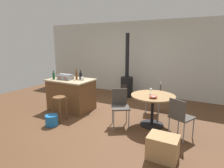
{
  "coord_description": "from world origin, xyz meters",
  "views": [
    {
      "loc": [
        2.66,
        -4.03,
        1.91
      ],
      "look_at": [
        0.49,
        -0.02,
        0.91
      ],
      "focal_mm": 30.03,
      "sensor_mm": 36.0,
      "label": 1
    }
  ],
  "objects": [
    {
      "name": "bottle_0",
      "position": [
        -0.62,
        0.16,
        1.0
      ],
      "size": [
        0.08,
        0.08,
        0.27
      ],
      "color": "black",
      "rests_on": "kitchen_island"
    },
    {
      "name": "wooden_stool",
      "position": [
        -0.6,
        -0.75,
        0.44
      ],
      "size": [
        0.3,
        0.3,
        0.62
      ],
      "color": "brown",
      "rests_on": "ground_plane"
    },
    {
      "name": "toolbox",
      "position": [
        -1.01,
        -0.04,
        0.97
      ],
      "size": [
        0.43,
        0.25,
        0.15
      ],
      "color": "gray",
      "rests_on": "kitchen_island"
    },
    {
      "name": "serving_bowl",
      "position": [
        1.59,
        -0.16,
        0.77
      ],
      "size": [
        0.18,
        0.18,
        0.07
      ],
      "primitive_type": "ellipsoid",
      "color": "#DB6651",
      "rests_on": "dining_table"
    },
    {
      "name": "ground_plane",
      "position": [
        0.0,
        0.0,
        0.0
      ],
      "size": [
        8.8,
        8.8,
        0.0
      ],
      "primitive_type": "plane",
      "color": "brown"
    },
    {
      "name": "wine_glass",
      "position": [
        1.44,
        0.16,
        0.84
      ],
      "size": [
        0.07,
        0.07,
        0.14
      ],
      "color": "silver",
      "rests_on": "dining_table"
    },
    {
      "name": "plastic_bucket",
      "position": [
        -0.56,
        -1.07,
        0.13
      ],
      "size": [
        0.29,
        0.29,
        0.25
      ],
      "primitive_type": "cylinder",
      "color": "blue",
      "rests_on": "ground_plane"
    },
    {
      "name": "cardboard_box",
      "position": [
        2.06,
        -1.12,
        0.2
      ],
      "size": [
        0.5,
        0.39,
        0.4
      ],
      "primitive_type": "cube",
      "rotation": [
        0.0,
        0.0,
        0.0
      ],
      "color": "tan",
      "rests_on": "ground_plane"
    },
    {
      "name": "dining_table",
      "position": [
        1.52,
        0.08,
        0.56
      ],
      "size": [
        1.01,
        1.01,
        0.74
      ],
      "color": "black",
      "rests_on": "ground_plane"
    },
    {
      "name": "cup_1",
      "position": [
        -1.35,
        0.15,
        0.95
      ],
      "size": [
        0.12,
        0.08,
        0.11
      ],
      "color": "#4C7099",
      "rests_on": "kitchen_island"
    },
    {
      "name": "folding_chair_left",
      "position": [
        0.84,
        -0.27,
        0.51
      ],
      "size": [
        0.55,
        0.55,
        0.86
      ],
      "color": "#47423D",
      "rests_on": "ground_plane"
    },
    {
      "name": "cup_0",
      "position": [
        -0.49,
        0.07,
        0.94
      ],
      "size": [
        0.12,
        0.09,
        0.09
      ],
      "color": "white",
      "rests_on": "kitchen_island"
    },
    {
      "name": "kitchen_island",
      "position": [
        -0.89,
        0.04,
        0.45
      ],
      "size": [
        1.27,
        0.86,
        0.9
      ],
      "color": "brown",
      "rests_on": "ground_plane"
    },
    {
      "name": "bottle_2",
      "position": [
        -1.31,
        -0.18,
        0.99
      ],
      "size": [
        0.07,
        0.07,
        0.26
      ],
      "color": "#194C23",
      "rests_on": "kitchen_island"
    },
    {
      "name": "back_wall",
      "position": [
        0.0,
        2.64,
        1.35
      ],
      "size": [
        8.0,
        0.1,
        2.7
      ],
      "primitive_type": "cube",
      "color": "beige",
      "rests_on": "ground_plane"
    },
    {
      "name": "folding_chair_near",
      "position": [
        2.19,
        -0.3,
        0.5
      ],
      "size": [
        0.53,
        0.53,
        0.85
      ],
      "color": "#47423D",
      "rests_on": "ground_plane"
    },
    {
      "name": "wood_stove",
      "position": [
        -0.0,
        2.02,
        0.55
      ],
      "size": [
        0.44,
        0.45,
        2.25
      ],
      "color": "black",
      "rests_on": "ground_plane"
    },
    {
      "name": "bottle_1",
      "position": [
        -0.7,
        0.08,
        1.02
      ],
      "size": [
        0.06,
        0.06,
        0.32
      ],
      "color": "#603314",
      "rests_on": "kitchen_island"
    },
    {
      "name": "folding_chair_far",
      "position": [
        1.36,
        0.88,
        0.52
      ],
      "size": [
        0.49,
        0.49,
        0.87
      ],
      "color": "#47423D",
      "rests_on": "ground_plane"
    }
  ]
}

